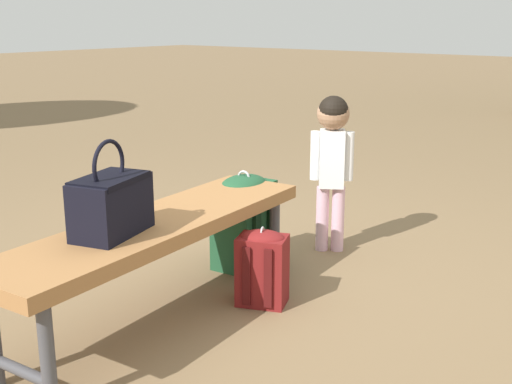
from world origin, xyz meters
TOP-DOWN VIEW (x-y plane):
  - ground_plane at (0.00, 0.00)m, footprint 40.00×40.00m
  - park_bench at (-0.40, 0.11)m, footprint 1.63×0.54m
  - handbag at (-0.63, 0.10)m, footprint 0.36×0.26m
  - child_standing at (0.79, 0.01)m, footprint 0.18×0.20m
  - backpack_large at (0.32, 0.23)m, footprint 0.32×0.29m
  - backpack_small at (0.01, -0.13)m, footprint 0.24×0.26m

SIDE VIEW (x-z plane):
  - ground_plane at x=0.00m, z-range 0.00..0.00m
  - backpack_small at x=0.01m, z-range 0.00..0.36m
  - backpack_large at x=0.32m, z-range 0.00..0.51m
  - park_bench at x=-0.40m, z-range 0.17..0.62m
  - child_standing at x=0.79m, z-range 0.14..1.00m
  - handbag at x=-0.63m, z-range 0.39..0.76m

